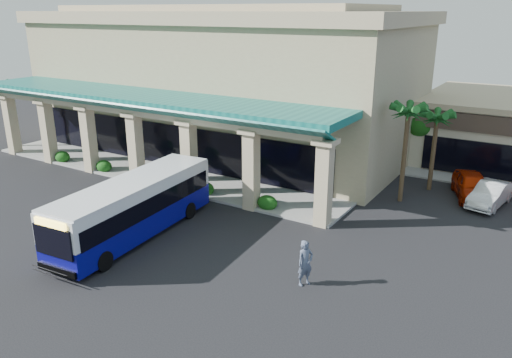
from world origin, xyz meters
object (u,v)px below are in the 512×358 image
Objects in this scene: pedestrian at (305,263)px; car_silver at (472,186)px; transit_bus at (135,209)px; car_white at (491,194)px.

car_silver is at bearing 12.40° from pedestrian.
pedestrian is at bearing -3.22° from transit_bus.
car_silver is 1.35m from car_white.
car_white is (1.15, -0.69, -0.10)m from car_silver.
car_silver is (13.59, 14.74, -0.69)m from transit_bus.
pedestrian is 14.81m from car_white.
car_white is at bearing -50.91° from car_silver.
transit_bus is 20.06m from car_silver.
pedestrian is 0.47× the size of car_white.
car_white is at bearing 7.37° from pedestrian.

